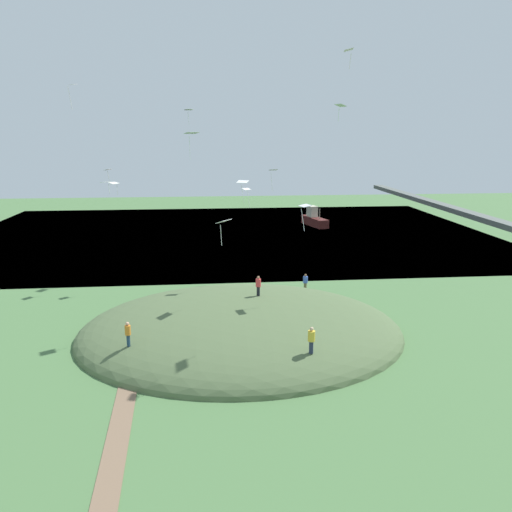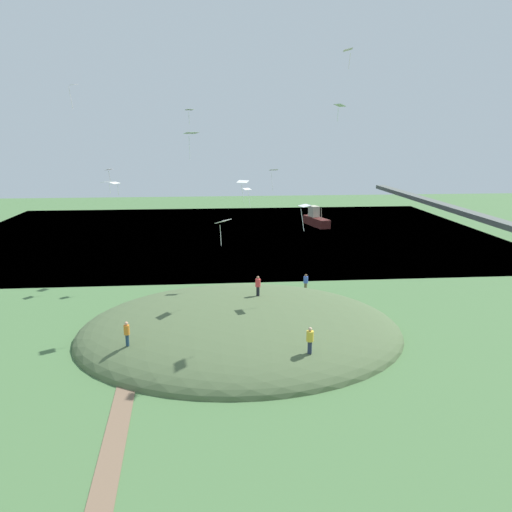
{
  "view_description": "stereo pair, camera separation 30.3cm",
  "coord_description": "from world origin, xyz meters",
  "views": [
    {
      "loc": [
        46.5,
        -3.03,
        14.98
      ],
      "look_at": [
        3.69,
        1.03,
        4.63
      ],
      "focal_mm": 35.44,
      "sensor_mm": 36.0,
      "label": 1
    },
    {
      "loc": [
        46.53,
        -2.73,
        14.98
      ],
      "look_at": [
        3.69,
        1.03,
        4.63
      ],
      "focal_mm": 35.44,
      "sensor_mm": 36.0,
      "label": 2
    }
  ],
  "objects": [
    {
      "name": "kite_0",
      "position": [
        8.91,
        4.25,
        9.63
      ],
      "size": [
        1.12,
        0.93,
        2.06
      ],
      "color": "white"
    },
    {
      "name": "kite_6",
      "position": [
        -1.88,
        3.19,
        11.54
      ],
      "size": [
        0.69,
        0.88,
        2.1
      ],
      "color": "white"
    },
    {
      "name": "person_watching_kites",
      "position": [
        15.0,
        -8.45,
        2.51
      ],
      "size": [
        0.54,
        0.54,
        1.69
      ],
      "rotation": [
        0.0,
        0.0,
        4.0
      ],
      "color": "navy",
      "rests_on": "grass_hill"
    },
    {
      "name": "kite_7",
      "position": [
        12.27,
        5.85,
        16.83
      ],
      "size": [
        0.9,
        0.78,
        1.12
      ],
      "color": "white"
    },
    {
      "name": "bridge_deck_far",
      "position": [
        -31.15,
        32.11,
        4.5
      ],
      "size": [
        49.44,
        1.8,
        0.7
      ],
      "primitive_type": "cube",
      "color": "#535A55"
    },
    {
      "name": "person_on_hilltop",
      "position": [
        17.29,
        3.24,
        2.58
      ],
      "size": [
        0.59,
        0.59,
        1.77
      ],
      "rotation": [
        0.0,
        0.0,
        4.35
      ],
      "color": "#262E45",
      "rests_on": "grass_hill"
    },
    {
      "name": "kite_5",
      "position": [
        -6.43,
        -4.79,
        17.34
      ],
      "size": [
        0.97,
        1.03,
        1.52
      ],
      "color": "white"
    },
    {
      "name": "kite_2",
      "position": [
        -2.26,
        -14.93,
        19.12
      ],
      "size": [
        0.8,
        0.83,
        2.18
      ],
      "color": "white"
    },
    {
      "name": "kite_10",
      "position": [
        2.44,
        -0.02,
        10.9
      ],
      "size": [
        1.02,
        1.16,
        2.0
      ],
      "color": "white"
    },
    {
      "name": "grass_hill",
      "position": [
        9.73,
        -0.73,
        0.0
      ],
      "size": [
        21.2,
        25.07,
        4.73
      ],
      "primitive_type": "ellipsoid",
      "color": "#4D603C",
      "rests_on": "ground_plane"
    },
    {
      "name": "lake_water",
      "position": [
        -31.15,
        0.0,
        -0.2
      ],
      "size": [
        54.93,
        80.0,
        0.4
      ],
      "primitive_type": "cube",
      "color": "#355385",
      "rests_on": "ground_plane"
    },
    {
      "name": "kite_3",
      "position": [
        -2.4,
        0.71,
        9.71
      ],
      "size": [
        0.9,
        0.96,
        1.98
      ],
      "color": "white"
    },
    {
      "name": "kite_1",
      "position": [
        6.79,
        -4.19,
        15.02
      ],
      "size": [
        1.19,
        1.3,
        2.08
      ],
      "color": "silver"
    },
    {
      "name": "kite_9",
      "position": [
        11.91,
        6.36,
        20.35
      ],
      "size": [
        0.92,
        0.71,
        1.26
      ],
      "color": "silver"
    },
    {
      "name": "kite_11",
      "position": [
        -4.29,
        -12.97,
        10.44
      ],
      "size": [
        1.14,
        1.1,
        1.21
      ],
      "color": "white"
    },
    {
      "name": "boat_on_lake",
      "position": [
        -36.65,
        14.74,
        1.03
      ],
      "size": [
        7.06,
        3.52,
        3.21
      ],
      "rotation": [
        0.0,
        0.0,
        3.41
      ],
      "color": "#471A17",
      "rests_on": "lake_water"
    },
    {
      "name": "kite_4",
      "position": [
        -9.96,
        -13.76,
        11.19
      ],
      "size": [
        0.93,
        0.85,
        1.79
      ],
      "color": "white"
    },
    {
      "name": "kite_8",
      "position": [
        -6.58,
        -12.6,
        10.13
      ],
      "size": [
        1.22,
        1.11,
        1.34
      ],
      "color": "white"
    },
    {
      "name": "kite_12",
      "position": [
        8.85,
        -1.93,
        8.55
      ],
      "size": [
        1.35,
        1.3,
        2.05
      ],
      "color": "white"
    },
    {
      "name": "person_with_child",
      "position": [
        -0.43,
        6.29,
        1.06
      ],
      "size": [
        0.64,
        0.64,
        1.71
      ],
      "rotation": [
        0.0,
        0.0,
        0.87
      ],
      "color": "brown",
      "rests_on": "ground_plane"
    },
    {
      "name": "dirt_path",
      "position": [
        21.78,
        -7.95,
        0.02
      ],
      "size": [
        13.9,
        1.92,
        0.04
      ],
      "primitive_type": "cube",
      "rotation": [
        0.0,
        0.0,
        0.05
      ],
      "color": "brown",
      "rests_on": "ground_plane"
    },
    {
      "name": "person_near_shore",
      "position": [
        7.8,
        0.82,
        3.34
      ],
      "size": [
        0.58,
        0.58,
        1.65
      ],
      "rotation": [
        0.0,
        0.0,
        4.07
      ],
      "color": "black",
      "rests_on": "grass_hill"
    },
    {
      "name": "ground_plane",
      "position": [
        0.0,
        0.0,
        0.0
      ],
      "size": [
        160.0,
        160.0,
        0.0
      ],
      "primitive_type": "plane",
      "color": "#476C3E"
    }
  ]
}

